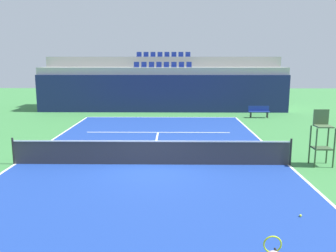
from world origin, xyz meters
TOP-DOWN VIEW (x-y plane):
  - ground_plane at (0.00, 0.00)m, footprint 80.00×80.00m
  - court_surface at (0.00, 0.00)m, footprint 11.00×24.00m
  - baseline_far at (0.00, 11.95)m, footprint 11.00×0.10m
  - sideline_left at (-5.45, 0.00)m, footprint 0.10×24.00m
  - sideline_right at (5.45, 0.00)m, footprint 0.10×24.00m
  - service_line_far at (0.00, 6.40)m, footprint 8.26×0.10m
  - centre_service_line at (0.00, 3.20)m, footprint 0.10×6.40m
  - back_wall at (0.00, 14.58)m, footprint 20.18×0.30m
  - stands_tier_lower at (0.00, 15.93)m, footprint 20.18×2.40m
  - stands_tier_upper at (0.00, 18.33)m, footprint 20.18×2.40m
  - seating_row_lower at (0.00, 16.02)m, footprint 4.80×0.44m
  - seating_row_upper at (0.00, 18.42)m, footprint 4.80×0.44m
  - tennis_net at (0.00, 0.00)m, footprint 11.08×0.08m
  - umpire_chair at (6.70, 0.06)m, footprint 0.76×0.66m
  - player_bench at (7.12, 11.94)m, footprint 1.50×0.40m
  - tennis_ball_0 at (4.24, -4.72)m, footprint 0.07×0.07m

SIDE VIEW (x-z plane):
  - ground_plane at x=0.00m, z-range 0.00..0.00m
  - court_surface at x=0.00m, z-range 0.00..0.01m
  - baseline_far at x=0.00m, z-range 0.01..0.01m
  - sideline_left at x=-5.45m, z-range 0.01..0.01m
  - sideline_right at x=5.45m, z-range 0.01..0.01m
  - service_line_far at x=0.00m, z-range 0.01..0.01m
  - centre_service_line at x=0.00m, z-range 0.01..0.01m
  - tennis_ball_0 at x=4.24m, z-range 0.01..0.08m
  - player_bench at x=7.12m, z-range 0.08..0.93m
  - tennis_net at x=0.00m, z-range -0.03..1.04m
  - umpire_chair at x=6.70m, z-range 0.09..2.29m
  - back_wall at x=0.00m, z-range 0.00..2.98m
  - stands_tier_lower at x=0.00m, z-range 0.00..3.57m
  - stands_tier_upper at x=0.00m, z-range 0.00..4.43m
  - seating_row_lower at x=0.00m, z-range 3.47..3.91m
  - seating_row_upper at x=0.00m, z-range 4.34..4.78m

